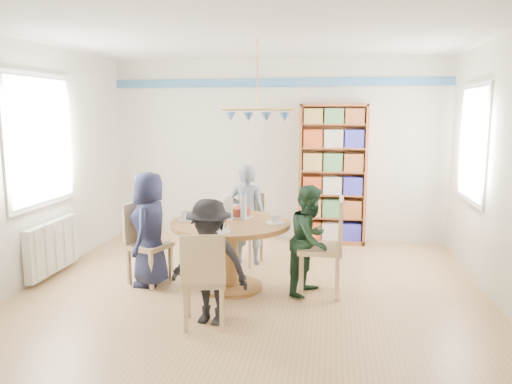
% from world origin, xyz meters
% --- Properties ---
extents(ground, '(5.00, 5.00, 0.00)m').
position_xyz_m(ground, '(0.00, 0.00, 0.00)').
color(ground, tan).
extents(room_shell, '(5.00, 5.00, 5.00)m').
position_xyz_m(room_shell, '(-0.26, 0.87, 1.65)').
color(room_shell, white).
rests_on(room_shell, ground).
extents(radiator, '(0.12, 1.00, 0.60)m').
position_xyz_m(radiator, '(-2.42, 0.30, 0.35)').
color(radiator, silver).
rests_on(radiator, ground).
extents(dining_table, '(1.30, 1.30, 0.75)m').
position_xyz_m(dining_table, '(-0.25, 0.20, 0.56)').
color(dining_table, brown).
rests_on(dining_table, ground).
extents(chair_left, '(0.53, 0.53, 0.92)m').
position_xyz_m(chair_left, '(-1.26, 0.25, 0.51)').
color(chair_left, tan).
rests_on(chair_left, ground).
extents(chair_right, '(0.46, 0.46, 1.03)m').
position_xyz_m(chair_right, '(0.81, 0.20, 0.57)').
color(chair_right, tan).
rests_on(chair_right, ground).
extents(chair_far, '(0.50, 0.50, 0.90)m').
position_xyz_m(chair_far, '(-0.23, 1.22, 0.50)').
color(chair_far, tan).
rests_on(chair_far, ground).
extents(chair_near, '(0.46, 0.46, 0.88)m').
position_xyz_m(chair_near, '(-0.28, -0.83, 0.49)').
color(chair_near, tan).
rests_on(chair_near, ground).
extents(person_left, '(0.43, 0.64, 1.28)m').
position_xyz_m(person_left, '(-1.17, 0.19, 0.64)').
color(person_left, '#171A32').
rests_on(person_left, ground).
extents(person_right, '(0.62, 0.69, 1.17)m').
position_xyz_m(person_right, '(0.62, 0.18, 0.59)').
color(person_right, '#18301F').
rests_on(person_right, ground).
extents(person_far, '(0.47, 0.31, 1.28)m').
position_xyz_m(person_far, '(-0.23, 1.14, 0.64)').
color(person_far, gray).
rests_on(person_far, ground).
extents(person_near, '(0.81, 0.56, 1.16)m').
position_xyz_m(person_near, '(-0.25, -0.72, 0.58)').
color(person_near, black).
rests_on(person_near, ground).
extents(bookshelf, '(0.97, 0.29, 2.04)m').
position_xyz_m(bookshelf, '(0.83, 2.34, 1.00)').
color(bookshelf, brown).
rests_on(bookshelf, ground).
extents(tableware, '(1.17, 1.17, 0.31)m').
position_xyz_m(tableware, '(-0.27, 0.23, 0.82)').
color(tableware, white).
rests_on(tableware, dining_table).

